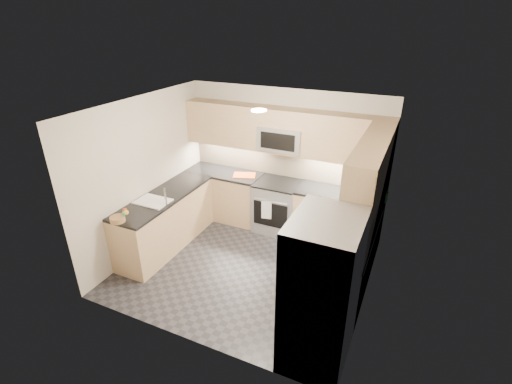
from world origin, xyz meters
name	(u,v)px	position (x,y,z in m)	size (l,w,h in m)	color
floor	(247,266)	(0.00, 0.00, 0.00)	(3.60, 3.20, 0.00)	black
ceiling	(245,108)	(0.00, 0.00, 2.50)	(3.60, 3.20, 0.02)	beige
wall_back	(285,159)	(0.00, 1.60, 1.25)	(3.60, 0.02, 2.50)	beige
wall_front	(181,255)	(0.00, -1.60, 1.25)	(3.60, 0.02, 2.50)	beige
wall_left	(146,175)	(-1.80, 0.00, 1.25)	(0.02, 3.20, 2.50)	beige
wall_right	(375,222)	(1.80, 0.00, 1.25)	(0.02, 3.20, 2.50)	beige
base_cab_back_left	(225,195)	(-1.09, 1.30, 0.45)	(1.42, 0.60, 0.90)	tan
base_cab_back_right	(337,219)	(1.09, 1.30, 0.45)	(1.42, 0.60, 0.90)	tan
base_cab_right	(347,262)	(1.50, 0.15, 0.45)	(0.60, 1.70, 0.90)	tan
base_cab_peninsula	(166,222)	(-1.50, 0.00, 0.45)	(0.60, 2.00, 0.90)	tan
countertop_back_left	(224,173)	(-1.09, 1.30, 0.92)	(1.42, 0.63, 0.04)	black
countertop_back_right	(340,194)	(1.09, 1.30, 0.92)	(1.42, 0.63, 0.04)	black
countertop_right	(351,233)	(1.50, 0.15, 0.92)	(0.63, 1.70, 0.04)	black
countertop_peninsula	(163,197)	(-1.50, 0.00, 0.92)	(0.63, 2.00, 0.04)	black
upper_cab_back	(283,131)	(0.00, 1.43, 1.83)	(3.60, 0.35, 0.75)	tan
upper_cab_right	(371,169)	(1.62, 0.28, 1.83)	(0.35, 1.95, 0.75)	tan
backsplash_back	(285,162)	(0.00, 1.60, 1.20)	(3.60, 0.01, 0.51)	tan
backsplash_right	(380,210)	(1.80, 0.45, 1.20)	(0.01, 2.30, 0.51)	tan
gas_range	(277,207)	(0.00, 1.28, 0.46)	(0.76, 0.65, 0.91)	#A5A7AD
range_cooktop	(278,183)	(0.00, 1.28, 0.92)	(0.76, 0.65, 0.03)	black
oven_door_glass	(270,215)	(0.00, 0.95, 0.45)	(0.62, 0.02, 0.45)	black
oven_handle	(270,202)	(0.00, 0.93, 0.72)	(0.02, 0.02, 0.60)	#B2B5BA
microwave	(282,138)	(0.00, 1.40, 1.70)	(0.76, 0.40, 0.40)	#A1A5A9
microwave_door	(277,142)	(0.00, 1.20, 1.70)	(0.60, 0.01, 0.28)	black
refrigerator	(321,292)	(1.45, -1.15, 0.90)	(0.70, 0.90, 1.80)	#A5A7AD
fridge_handle_left	(283,289)	(1.08, -1.33, 0.95)	(0.02, 0.02, 1.20)	#B2B5BA
fridge_handle_right	(294,270)	(1.08, -0.97, 0.95)	(0.02, 0.02, 1.20)	#B2B5BA
sink_basin	(153,205)	(-1.50, -0.25, 0.88)	(0.52, 0.38, 0.16)	white
faucet	(165,197)	(-1.24, -0.25, 1.08)	(0.03, 0.03, 0.28)	silver
utensil_bowl	(379,195)	(1.69, 1.29, 1.02)	(0.27, 0.27, 0.15)	green
cutting_board	(244,175)	(-0.66, 1.29, 0.95)	(0.40, 0.28, 0.01)	#CB4A13
fruit_basket	(118,219)	(-1.56, -0.94, 0.98)	(0.21, 0.21, 0.08)	#A1774B
fruit_apple	(125,210)	(-1.54, -0.80, 1.05)	(0.06, 0.06, 0.06)	#C24116
fruit_pear	(124,213)	(-1.48, -0.88, 1.05)	(0.06, 0.06, 0.06)	#439E4C
dish_towel_check	(266,210)	(-0.06, 0.91, 0.55)	(0.17, 0.01, 0.33)	white
fruit_orange	(126,212)	(-1.48, -0.84, 1.05)	(0.07, 0.07, 0.07)	#FFA81C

